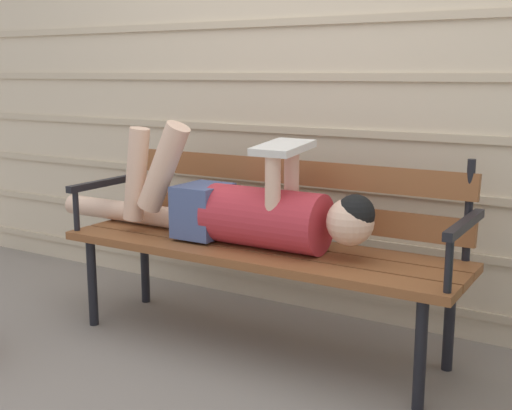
% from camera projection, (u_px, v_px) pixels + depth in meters
% --- Properties ---
extents(ground_plane, '(12.00, 12.00, 0.00)m').
position_uv_depth(ground_plane, '(238.00, 357.00, 2.81)').
color(ground_plane, gray).
extents(house_siding, '(4.84, 0.08, 2.33)m').
position_uv_depth(house_siding, '(317.00, 77.00, 3.19)').
color(house_siding, beige).
rests_on(house_siding, ground).
extents(park_bench, '(1.80, 0.50, 0.86)m').
position_uv_depth(park_bench, '(264.00, 234.00, 2.90)').
color(park_bench, brown).
rests_on(park_bench, ground).
extents(reclining_person, '(1.69, 0.26, 0.53)m').
position_uv_depth(reclining_person, '(238.00, 209.00, 2.86)').
color(reclining_person, '#B72D38').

